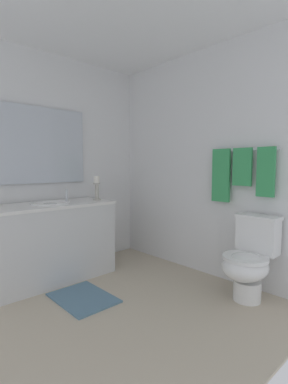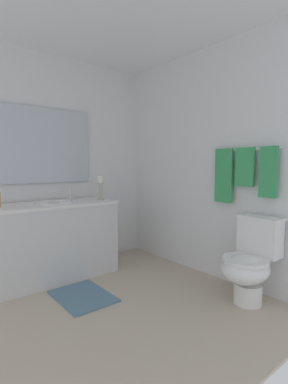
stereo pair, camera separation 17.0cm
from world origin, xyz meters
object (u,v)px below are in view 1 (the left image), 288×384
object	(u,v)px
bath_mat	(83,298)
towel_bar	(244,150)
sink_basin	(50,207)
toilet	(249,260)
towel_near_corner	(266,172)
vanity_cabinet	(51,242)
mirror	(37,145)
candle_holder_tall	(97,187)
towel_center	(242,167)
towel_near_vanity	(221,175)

from	to	relation	value
bath_mat	towel_bar	bearing A→B (deg)	57.79
sink_basin	bath_mat	xyz separation A→B (m)	(0.62, -0.00, -0.76)
toilet	towel_near_corner	size ratio (longest dim) A/B	1.65
sink_basin	toilet	size ratio (longest dim) A/B	0.54
vanity_cabinet	bath_mat	distance (m)	0.74
mirror	towel_bar	distance (m)	2.16
sink_basin	bath_mat	bearing A→B (deg)	-0.09
sink_basin	towel_bar	bearing A→B (deg)	41.99
vanity_cabinet	bath_mat	world-z (taller)	vanity_cabinet
toilet	candle_holder_tall	bearing A→B (deg)	-160.66
candle_holder_tall	toilet	world-z (taller)	candle_holder_tall
towel_bar	vanity_cabinet	bearing A→B (deg)	-137.98
candle_holder_tall	towel_center	size ratio (longest dim) A/B	0.75
towel_near_vanity	towel_near_corner	size ratio (longest dim) A/B	1.19
towel_bar	towel_near_vanity	xyz separation A→B (m)	(-0.23, -0.02, -0.25)
sink_basin	toilet	world-z (taller)	sink_basin
towel_bar	bath_mat	world-z (taller)	towel_bar
towel_bar	towel_center	xyz separation A→B (m)	(0.00, -0.02, -0.16)
mirror	toilet	bearing A→B (deg)	29.26
sink_basin	towel_near_vanity	size ratio (longest dim) A/B	0.75
towel_near_corner	bath_mat	distance (m)	2.01
sink_basin	bath_mat	world-z (taller)	sink_basin
candle_holder_tall	towel_near_corner	world-z (taller)	towel_near_corner
sink_basin	towel_bar	world-z (taller)	towel_bar
candle_holder_tall	towel_near_vanity	distance (m)	1.38
towel_center	toilet	bearing A→B (deg)	-45.31
candle_holder_tall	vanity_cabinet	bearing A→B (deg)	-98.07
towel_near_corner	vanity_cabinet	bearing A→B (deg)	-142.55
towel_bar	towel_near_vanity	world-z (taller)	towel_near_vanity
toilet	towel_center	xyz separation A→B (m)	(-0.20, 0.20, 0.82)
candle_holder_tall	sink_basin	bearing A→B (deg)	-98.08
mirror	bath_mat	size ratio (longest dim) A/B	1.88
towel_near_vanity	towel_center	distance (m)	0.25
candle_holder_tall	towel_near_corner	xyz separation A→B (m)	(1.60, 0.76, 0.19)
mirror	towel_near_corner	xyz separation A→B (m)	(1.96, 1.28, -0.28)
mirror	towel_bar	bearing A→B (deg)	37.04
vanity_cabinet	bath_mat	bearing A→B (deg)	0.00
towel_near_corner	towel_center	bearing A→B (deg)	180.00
toilet	towel_near_vanity	xyz separation A→B (m)	(-0.43, 0.20, 0.74)
bath_mat	towel_near_vanity	bearing A→B (deg)	65.35
vanity_cabinet	towel_bar	xyz separation A→B (m)	(1.45, 1.30, 0.95)
towel_bar	towel_near_corner	bearing A→B (deg)	-4.45
vanity_cabinet	towel_near_corner	world-z (taller)	towel_near_corner
mirror	towel_bar	xyz separation A→B (m)	(1.73, 1.30, -0.07)
towel_near_corner	bath_mat	world-z (taller)	towel_near_corner
towel_bar	bath_mat	size ratio (longest dim) A/B	1.16
vanity_cabinet	candle_holder_tall	bearing A→B (deg)	81.93
towel_center	towel_near_corner	size ratio (longest dim) A/B	0.80
towel_bar	bath_mat	distance (m)	2.04
towel_bar	bath_mat	xyz separation A→B (m)	(-0.82, -1.30, -1.34)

